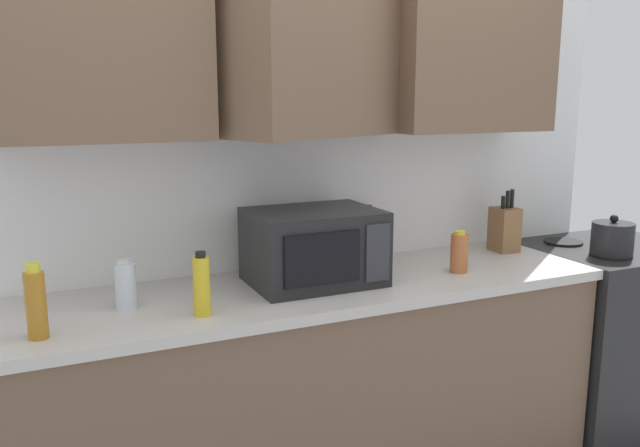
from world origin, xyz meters
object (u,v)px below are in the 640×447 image
object	(u,v)px
stove_range	(604,335)
bottle_yellow_mustard	(202,286)
bottle_spice_jar	(459,253)
bottle_red_sauce	(368,235)
knife_block	(504,229)
kettle	(612,238)
microwave	(314,247)
bottle_amber_vinegar	(36,303)
bottle_clear_tall	(126,286)

from	to	relation	value
stove_range	bottle_yellow_mustard	bearing A→B (deg)	-175.58
bottle_spice_jar	bottle_red_sauce	distance (m)	0.40
bottle_yellow_mustard	knife_block	bearing A→B (deg)	11.29
kettle	bottle_spice_jar	bearing A→B (deg)	175.01
bottle_red_sauce	bottle_yellow_mustard	bearing A→B (deg)	-154.19
stove_range	bottle_spice_jar	size ratio (longest dim) A/B	5.34
kettle	bottle_spice_jar	distance (m)	0.78
microwave	bottle_red_sauce	world-z (taller)	microwave
bottle_red_sauce	bottle_amber_vinegar	world-z (taller)	bottle_red_sauce
bottle_yellow_mustard	bottle_amber_vinegar	distance (m)	0.49
microwave	bottle_amber_vinegar	world-z (taller)	microwave
bottle_red_sauce	bottle_amber_vinegar	bearing A→B (deg)	-163.32
bottle_yellow_mustard	bottle_red_sauce	world-z (taller)	bottle_red_sauce
microwave	bottle_clear_tall	world-z (taller)	microwave
microwave	bottle_yellow_mustard	distance (m)	0.52
microwave	bottle_red_sauce	distance (m)	0.40
stove_range	bottle_yellow_mustard	world-z (taller)	bottle_yellow_mustard
bottle_yellow_mustard	bottle_amber_vinegar	world-z (taller)	bottle_amber_vinegar
microwave	knife_block	size ratio (longest dim) A/B	1.68
stove_range	knife_block	xyz separation A→B (m)	(-0.54, 0.14, 0.55)
bottle_amber_vinegar	bottle_yellow_mustard	bearing A→B (deg)	-0.66
stove_range	kettle	size ratio (longest dim) A/B	5.09
bottle_clear_tall	bottle_red_sauce	size ratio (longest dim) A/B	0.71
bottle_yellow_mustard	bottle_red_sauce	size ratio (longest dim) A/B	0.88
knife_block	bottle_yellow_mustard	distance (m)	1.51
stove_range	knife_block	world-z (taller)	knife_block
microwave	bottle_red_sauce	size ratio (longest dim) A/B	1.98
microwave	bottle_amber_vinegar	xyz separation A→B (m)	(-0.97, -0.19, -0.03)
kettle	bottle_clear_tall	distance (m)	2.06
stove_range	bottle_spice_jar	distance (m)	1.08
bottle_spice_jar	stove_range	bearing A→B (deg)	4.39
kettle	knife_block	distance (m)	0.46
microwave	knife_block	world-z (taller)	knife_block
kettle	bottle_spice_jar	xyz separation A→B (m)	(-0.77, 0.07, -0.00)
kettle	bottle_red_sauce	xyz separation A→B (m)	(-1.02, 0.38, 0.03)
bottle_spice_jar	bottle_clear_tall	xyz separation A→B (m)	(-1.29, 0.08, 0.00)
bottle_yellow_mustard	bottle_clear_tall	size ratio (longest dim) A/B	1.24
stove_range	bottle_clear_tall	bearing A→B (deg)	179.74
bottle_spice_jar	bottle_red_sauce	xyz separation A→B (m)	(-0.24, 0.32, 0.03)
bottle_clear_tall	bottle_red_sauce	world-z (taller)	bottle_red_sauce
microwave	bottle_spice_jar	size ratio (longest dim) A/B	2.81
bottle_red_sauce	microwave	bearing A→B (deg)	-149.05
kettle	stove_range	bearing A→B (deg)	39.47
microwave	stove_range	bearing A→B (deg)	-1.38
bottle_amber_vinegar	knife_block	bearing A→B (deg)	8.37
stove_range	kettle	world-z (taller)	kettle
kettle	bottle_amber_vinegar	distance (m)	2.33
bottle_clear_tall	bottle_amber_vinegar	size ratio (longest dim) A/B	0.75
bottle_yellow_mustard	bottle_amber_vinegar	bearing A→B (deg)	179.34
kettle	bottle_yellow_mustard	bearing A→B (deg)	-179.51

